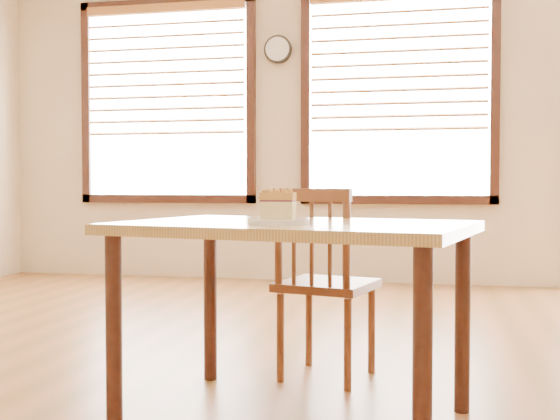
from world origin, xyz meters
name	(u,v)px	position (x,y,z in m)	size (l,w,h in m)	color
window_left	(167,90)	(-1.90, 3.97, 1.81)	(1.76, 0.10, 1.96)	white
window_right	(398,83)	(0.30, 3.97, 1.81)	(1.76, 0.10, 1.96)	white
wall_clock	(278,49)	(-0.80, 3.96, 2.15)	(0.26, 0.05, 0.26)	black
cafe_table_main	(294,247)	(0.10, 0.15, 0.66)	(1.42, 1.09, 0.75)	#B58A46
cafe_chair_main	(324,282)	(0.13, 0.73, 0.45)	(0.48, 0.48, 0.88)	brown
plate	(278,222)	(0.07, 0.01, 0.76)	(0.22, 0.22, 0.02)	white
cake_slice	(278,204)	(0.07, 0.01, 0.82)	(0.13, 0.09, 0.11)	#FAE78D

